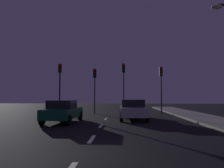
% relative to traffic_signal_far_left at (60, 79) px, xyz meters
% --- Properties ---
extents(ground_plane, '(80.00, 80.00, 0.00)m').
position_rel_traffic_signal_far_left_xyz_m(ground_plane, '(5.06, -8.00, -3.54)').
color(ground_plane, black).
extents(lane_stripe_second, '(0.16, 1.60, 0.01)m').
position_rel_traffic_signal_far_left_xyz_m(lane_stripe_second, '(5.06, -12.40, -3.53)').
color(lane_stripe_second, silver).
rests_on(lane_stripe_second, ground_plane).
extents(lane_stripe_third, '(0.16, 1.60, 0.01)m').
position_rel_traffic_signal_far_left_xyz_m(lane_stripe_third, '(5.06, -8.60, -3.53)').
color(lane_stripe_third, silver).
rests_on(lane_stripe_third, ground_plane).
extents(lane_stripe_fourth, '(0.16, 1.60, 0.01)m').
position_rel_traffic_signal_far_left_xyz_m(lane_stripe_fourth, '(5.06, -4.80, -3.53)').
color(lane_stripe_fourth, silver).
rests_on(lane_stripe_fourth, ground_plane).
extents(traffic_signal_far_left, '(0.32, 0.38, 5.06)m').
position_rel_traffic_signal_far_left_xyz_m(traffic_signal_far_left, '(0.00, 0.00, 0.00)').
color(traffic_signal_far_left, black).
rests_on(traffic_signal_far_left, ground_plane).
extents(traffic_signal_center_left, '(0.32, 0.38, 4.53)m').
position_rel_traffic_signal_far_left_xyz_m(traffic_signal_center_left, '(3.57, -0.00, -0.34)').
color(traffic_signal_center_left, '#4C4C51').
rests_on(traffic_signal_center_left, ground_plane).
extents(traffic_signal_center_right, '(0.32, 0.38, 5.05)m').
position_rel_traffic_signal_far_left_xyz_m(traffic_signal_center_right, '(6.49, -0.00, -0.01)').
color(traffic_signal_center_right, '#4C4C51').
rests_on(traffic_signal_center_right, ground_plane).
extents(traffic_signal_far_right, '(0.32, 0.38, 4.68)m').
position_rel_traffic_signal_far_left_xyz_m(traffic_signal_far_right, '(10.23, -0.00, -0.24)').
color(traffic_signal_far_right, '#2D2D30').
rests_on(traffic_signal_far_right, ground_plane).
extents(car_stopped_ahead, '(1.96, 4.59, 1.49)m').
position_rel_traffic_signal_far_left_xyz_m(car_stopped_ahead, '(7.11, -5.01, -2.77)').
color(car_stopped_ahead, silver).
rests_on(car_stopped_ahead, ground_plane).
extents(car_adjacent_lane, '(1.97, 4.11, 1.47)m').
position_rel_traffic_signal_far_left_xyz_m(car_adjacent_lane, '(2.38, -7.14, -2.79)').
color(car_adjacent_lane, '#0F4C2D').
rests_on(car_adjacent_lane, ground_plane).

